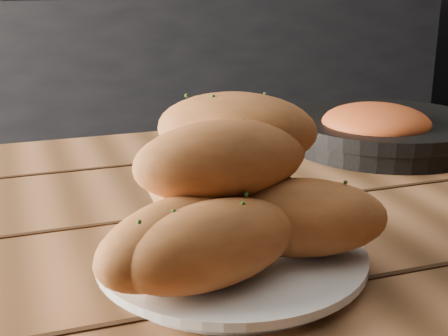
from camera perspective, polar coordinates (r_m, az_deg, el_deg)
counter at (r=2.89m, az=-8.23°, el=6.36°), size 2.80×0.60×0.90m
table at (r=0.71m, az=10.65°, el=-12.70°), size 1.47×0.95×0.75m
plate at (r=0.57m, az=0.67°, el=-8.28°), size 0.24×0.24×0.02m
bread_rolls at (r=0.54m, az=0.14°, el=-2.69°), size 0.29×0.25×0.14m
skillet at (r=0.99m, az=14.45°, el=3.28°), size 0.43×0.30×0.05m
bowl at (r=0.95m, az=13.68°, el=3.29°), size 0.19×0.19×0.07m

